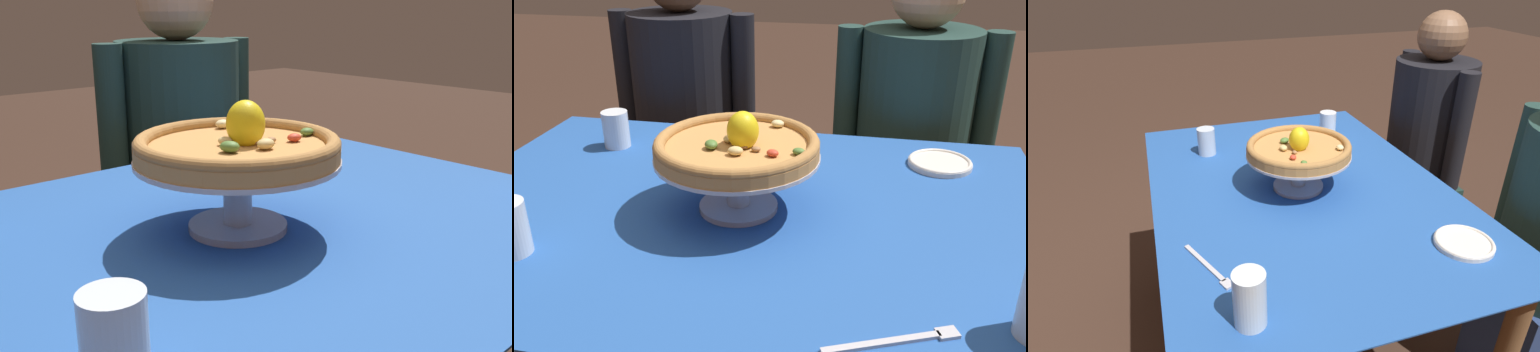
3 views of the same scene
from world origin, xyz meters
The scene contains 10 objects.
ground_plane centered at (0.00, 0.00, 0.00)m, with size 14.00×14.00×0.00m, color #3D281E.
dining_table centered at (0.00, 0.00, 0.66)m, with size 1.33×0.96×0.76m.
pizza_stand centered at (0.00, -0.01, 0.85)m, with size 0.34×0.34×0.12m.
pizza centered at (0.00, -0.01, 0.91)m, with size 0.34×0.34×0.10m.
water_glass_back_left centered at (-0.41, 0.27, 0.81)m, with size 0.07×0.07×0.10m.
water_glass_front_left centered at (-0.36, -0.25, 0.81)m, with size 0.07×0.07×0.10m.
water_glass_front_right centered at (0.53, -0.30, 0.82)m, with size 0.07×0.07×0.13m.
side_plate centered at (0.44, 0.31, 0.77)m, with size 0.16×0.16×0.02m.
dinner_fork centered at (0.33, -0.36, 0.77)m, with size 0.20×0.10×0.01m.
diner_left centered at (-0.40, 0.78, 0.62)m, with size 0.52×0.37×1.25m.
Camera 3 is at (1.19, -0.44, 1.46)m, focal length 30.12 mm.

